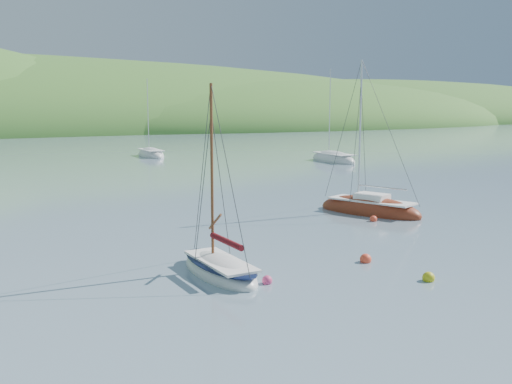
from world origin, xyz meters
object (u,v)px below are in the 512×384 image
sloop_red (370,210)px  distant_sloop_d (333,160)px  daysailer_white (220,269)px  distant_sloop_b (151,155)px

sloop_red → distant_sloop_d: (19.33, 28.63, -0.00)m
daysailer_white → distant_sloop_d: bearing=47.8°
daysailer_white → sloop_red: bearing=27.7°
daysailer_white → distant_sloop_d: size_ratio=0.66×
distant_sloop_d → sloop_red: bearing=-117.6°
distant_sloop_b → distant_sloop_d: (16.85, -18.17, 0.01)m
sloop_red → distant_sloop_d: 34.54m
distant_sloop_b → distant_sloop_d: size_ratio=0.93×
sloop_red → distant_sloop_d: bearing=37.2°
distant_sloop_b → daysailer_white: bearing=-102.5°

